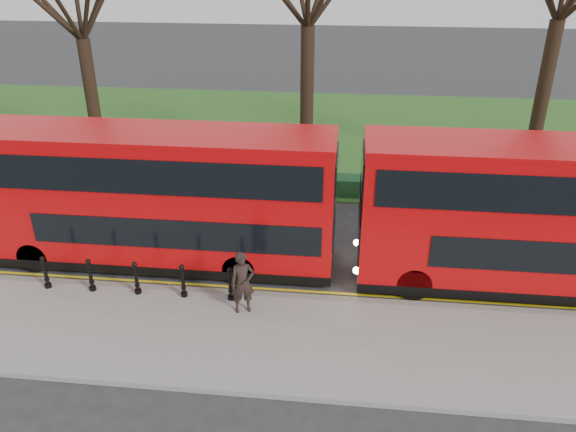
# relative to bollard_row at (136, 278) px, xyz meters

# --- Properties ---
(ground) EXTENTS (120.00, 120.00, 0.00)m
(ground) POSITION_rel_bollard_row_xyz_m (2.00, 1.35, -0.65)
(ground) COLOR #28282B
(ground) RESTS_ON ground
(pavement) EXTENTS (60.00, 4.00, 0.15)m
(pavement) POSITION_rel_bollard_row_xyz_m (2.00, -1.65, -0.57)
(pavement) COLOR gray
(pavement) RESTS_ON ground
(kerb) EXTENTS (60.00, 0.25, 0.16)m
(kerb) POSITION_rel_bollard_row_xyz_m (2.00, 0.35, -0.57)
(kerb) COLOR slate
(kerb) RESTS_ON ground
(grass_verge) EXTENTS (60.00, 18.00, 0.06)m
(grass_verge) POSITION_rel_bollard_row_xyz_m (2.00, 16.35, -0.62)
(grass_verge) COLOR #25521B
(grass_verge) RESTS_ON ground
(hedge) EXTENTS (60.00, 0.90, 0.80)m
(hedge) POSITION_rel_bollard_row_xyz_m (2.00, 8.15, -0.25)
(hedge) COLOR black
(hedge) RESTS_ON ground
(yellow_line_outer) EXTENTS (60.00, 0.10, 0.01)m
(yellow_line_outer) POSITION_rel_bollard_row_xyz_m (2.00, 0.65, -0.64)
(yellow_line_outer) COLOR yellow
(yellow_line_outer) RESTS_ON ground
(yellow_line_inner) EXTENTS (60.00, 0.10, 0.01)m
(yellow_line_inner) POSITION_rel_bollard_row_xyz_m (2.00, 0.85, -0.64)
(yellow_line_inner) COLOR yellow
(yellow_line_inner) RESTS_ON ground
(bollard_row) EXTENTS (5.71, 0.15, 1.00)m
(bollard_row) POSITION_rel_bollard_row_xyz_m (0.00, 0.00, 0.00)
(bollard_row) COLOR black
(bollard_row) RESTS_ON pavement
(bus_lead) EXTENTS (11.02, 2.53, 4.39)m
(bus_lead) POSITION_rel_bollard_row_xyz_m (0.11, 2.20, 1.56)
(bus_lead) COLOR #BD070A
(bus_lead) RESTS_ON ground
(bus_rear) EXTENTS (11.25, 2.58, 4.48)m
(bus_rear) POSITION_rel_bollard_row_xyz_m (11.99, 1.99, 1.61)
(bus_rear) COLOR #BD070A
(bus_rear) RESTS_ON ground
(pedestrian) EXTENTS (0.77, 0.63, 1.81)m
(pedestrian) POSITION_rel_bollard_row_xyz_m (3.24, -0.51, 0.41)
(pedestrian) COLOR black
(pedestrian) RESTS_ON pavement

